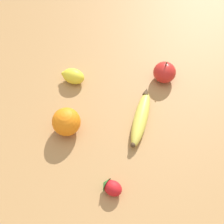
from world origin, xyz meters
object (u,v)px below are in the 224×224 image
strawberry (112,187)px  lemon (73,76)px  banana (140,117)px  orange (66,122)px  apple (165,72)px

strawberry → lemon: lemon is taller
banana → lemon: lemon is taller
banana → orange: size_ratio=2.07×
orange → lemon: 0.18m
strawberry → banana: bearing=-78.8°
strawberry → lemon: (-0.09, -0.38, 0.01)m
lemon → banana: bearing=112.4°
strawberry → apple: apple is taller
strawberry → apple: size_ratio=0.82×
apple → lemon: bearing=-29.3°
orange → lemon: orange is taller
apple → lemon: 0.29m
lemon → orange: bearing=57.4°
strawberry → orange: bearing=-23.1°
orange → strawberry: orange is taller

